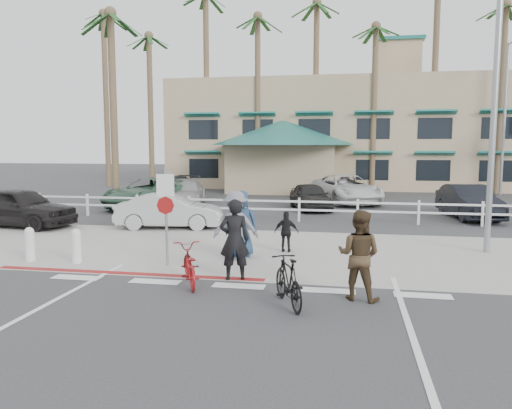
% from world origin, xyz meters
% --- Properties ---
extents(ground, '(140.00, 140.00, 0.00)m').
position_xyz_m(ground, '(0.00, 0.00, 0.00)').
color(ground, '#333335').
extents(bike_path, '(12.00, 16.00, 0.01)m').
position_xyz_m(bike_path, '(0.00, -2.00, 0.00)').
color(bike_path, '#333335').
rests_on(bike_path, ground).
extents(sidewalk_plaza, '(22.00, 7.00, 0.01)m').
position_xyz_m(sidewalk_plaza, '(0.00, 4.50, 0.01)').
color(sidewalk_plaza, gray).
rests_on(sidewalk_plaza, ground).
extents(cross_street, '(40.00, 5.00, 0.01)m').
position_xyz_m(cross_street, '(0.00, 8.50, 0.00)').
color(cross_street, '#333335').
rests_on(cross_street, ground).
extents(parking_lot, '(50.00, 16.00, 0.01)m').
position_xyz_m(parking_lot, '(0.00, 18.00, 0.00)').
color(parking_lot, '#333335').
rests_on(parking_lot, ground).
extents(curb_red, '(7.00, 0.25, 0.02)m').
position_xyz_m(curb_red, '(-3.00, 1.20, 0.01)').
color(curb_red, maroon).
rests_on(curb_red, ground).
extents(rail_fence, '(29.40, 0.16, 1.00)m').
position_xyz_m(rail_fence, '(0.50, 10.50, 0.50)').
color(rail_fence, silver).
rests_on(rail_fence, ground).
extents(building, '(28.00, 16.00, 11.30)m').
position_xyz_m(building, '(2.00, 31.00, 5.65)').
color(building, tan).
rests_on(building, ground).
extents(sign_post, '(0.50, 0.10, 2.90)m').
position_xyz_m(sign_post, '(-2.30, 2.20, 1.45)').
color(sign_post, gray).
rests_on(sign_post, ground).
extents(bollard_0, '(0.26, 0.26, 0.95)m').
position_xyz_m(bollard_0, '(-4.80, 2.00, 0.47)').
color(bollard_0, silver).
rests_on(bollard_0, ground).
extents(bollard_1, '(0.26, 0.26, 0.95)m').
position_xyz_m(bollard_1, '(-6.20, 2.00, 0.47)').
color(bollard_1, silver).
rests_on(bollard_1, ground).
extents(streetlight_0, '(0.60, 2.00, 9.00)m').
position_xyz_m(streetlight_0, '(6.50, 5.50, 4.50)').
color(streetlight_0, gray).
rests_on(streetlight_0, ground).
extents(streetlight_1, '(0.60, 2.00, 9.50)m').
position_xyz_m(streetlight_1, '(12.00, 24.00, 4.75)').
color(streetlight_1, gray).
rests_on(streetlight_1, ground).
extents(palm_0, '(4.00, 4.00, 15.00)m').
position_xyz_m(palm_0, '(-16.00, 26.00, 7.50)').
color(palm_0, '#1A431A').
rests_on(palm_0, ground).
extents(palm_1, '(4.00, 4.00, 13.00)m').
position_xyz_m(palm_1, '(-12.00, 25.00, 6.50)').
color(palm_1, '#1A431A').
rests_on(palm_1, ground).
extents(palm_2, '(4.00, 4.00, 16.00)m').
position_xyz_m(palm_2, '(-8.00, 26.00, 8.00)').
color(palm_2, '#1A431A').
rests_on(palm_2, ground).
extents(palm_3, '(4.00, 4.00, 14.00)m').
position_xyz_m(palm_3, '(-4.00, 25.00, 7.00)').
color(palm_3, '#1A431A').
rests_on(palm_3, ground).
extents(palm_4, '(4.00, 4.00, 15.00)m').
position_xyz_m(palm_4, '(0.00, 26.00, 7.50)').
color(palm_4, '#1A431A').
rests_on(palm_4, ground).
extents(palm_5, '(4.00, 4.00, 13.00)m').
position_xyz_m(palm_5, '(4.00, 25.00, 6.50)').
color(palm_5, '#1A431A').
rests_on(palm_5, ground).
extents(palm_6, '(4.00, 4.00, 17.00)m').
position_xyz_m(palm_6, '(8.00, 26.00, 8.50)').
color(palm_6, '#1A431A').
rests_on(palm_6, ground).
extents(palm_7, '(4.00, 4.00, 14.00)m').
position_xyz_m(palm_7, '(12.00, 25.00, 7.00)').
color(palm_7, '#1A431A').
rests_on(palm_7, ground).
extents(palm_10, '(4.00, 4.00, 12.00)m').
position_xyz_m(palm_10, '(-10.00, 15.00, 6.00)').
color(palm_10, '#1A431A').
rests_on(palm_10, ground).
extents(bike_red, '(1.29, 1.86, 0.93)m').
position_xyz_m(bike_red, '(-1.14, 0.53, 0.46)').
color(bike_red, maroon).
rests_on(bike_red, ground).
extents(rider_red, '(0.80, 0.63, 1.94)m').
position_xyz_m(rider_red, '(-0.22, 1.16, 0.97)').
color(rider_red, black).
rests_on(rider_red, ground).
extents(bike_black, '(1.12, 1.73, 1.01)m').
position_xyz_m(bike_black, '(1.26, -0.55, 0.51)').
color(bike_black, black).
rests_on(bike_black, ground).
extents(rider_black, '(1.08, 0.94, 1.88)m').
position_xyz_m(rider_black, '(2.64, 0.14, 0.94)').
color(rider_black, '#40301D').
rests_on(rider_black, ground).
extents(pedestrian_a, '(1.34, 0.89, 1.94)m').
position_xyz_m(pedestrian_a, '(-0.64, 3.15, 0.97)').
color(pedestrian_a, slate).
rests_on(pedestrian_a, ground).
extents(pedestrian_child, '(0.72, 0.30, 1.23)m').
position_xyz_m(pedestrian_child, '(0.61, 4.43, 0.62)').
color(pedestrian_child, black).
rests_on(pedestrian_child, ground).
extents(pedestrian_b, '(0.99, 0.70, 1.91)m').
position_xyz_m(pedestrian_b, '(-0.59, 3.60, 0.96)').
color(pedestrian_b, navy).
rests_on(pedestrian_b, ground).
extents(car_white_sedan, '(4.23, 2.07, 1.33)m').
position_xyz_m(car_white_sedan, '(-4.35, 7.94, 0.67)').
color(car_white_sedan, '#9E9FA0').
rests_on(car_white_sedan, ground).
extents(car_red_compact, '(4.79, 2.49, 1.56)m').
position_xyz_m(car_red_compact, '(-10.25, 7.20, 0.78)').
color(car_red_compact, black).
rests_on(car_red_compact, ground).
extents(lot_car_0, '(4.25, 6.10, 1.55)m').
position_xyz_m(lot_car_0, '(-7.44, 13.72, 0.77)').
color(lot_car_0, '#355D45').
rests_on(lot_car_0, ground).
extents(lot_car_1, '(2.68, 4.83, 1.32)m').
position_xyz_m(lot_car_1, '(-6.10, 15.12, 0.66)').
color(lot_car_1, gray).
rests_on(lot_car_1, ground).
extents(lot_car_2, '(2.68, 4.18, 1.32)m').
position_xyz_m(lot_car_2, '(0.57, 14.49, 0.66)').
color(lot_car_2, black).
rests_on(lot_car_2, ground).
extents(lot_car_3, '(2.19, 4.61, 1.46)m').
position_xyz_m(lot_car_3, '(7.59, 12.78, 0.73)').
color(lot_car_3, black).
rests_on(lot_car_3, ground).
extents(lot_car_4, '(3.14, 5.02, 1.36)m').
position_xyz_m(lot_car_4, '(-8.12, 17.88, 0.68)').
color(lot_car_4, black).
rests_on(lot_car_4, ground).
extents(lot_car_5, '(4.51, 6.17, 1.56)m').
position_xyz_m(lot_car_5, '(2.30, 17.71, 0.78)').
color(lot_car_5, silver).
rests_on(lot_car_5, ground).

